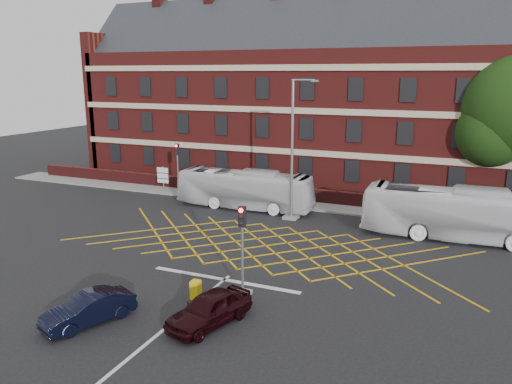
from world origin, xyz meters
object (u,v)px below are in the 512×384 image
at_px(traffic_light_far, 178,173).
at_px(direction_signs, 163,176).
at_px(street_lamp, 293,172).
at_px(utility_cabinet, 196,290).
at_px(car_navy, 89,309).
at_px(traffic_light_near, 242,259).
at_px(bus_right, 459,214).
at_px(car_maroon, 209,309).
at_px(bus_left, 245,189).

xyz_separation_m(traffic_light_far, direction_signs, (-1.55, 0.01, -0.39)).
distance_m(street_lamp, direction_signs, 13.64).
relative_size(street_lamp, utility_cabinet, 11.13).
bearing_deg(traffic_light_far, utility_cabinet, -56.11).
bearing_deg(street_lamp, car_navy, -98.59).
relative_size(traffic_light_near, street_lamp, 0.44).
xyz_separation_m(direction_signs, utility_cabinet, (13.25, -17.44, -0.94)).
relative_size(bus_right, direction_signs, 5.31).
relative_size(street_lamp, direction_signs, 4.39).
distance_m(car_navy, traffic_light_near, 6.89).
bearing_deg(traffic_light_far, bus_right, -9.33).
distance_m(bus_right, car_maroon, 18.03).
distance_m(car_navy, direction_signs, 23.58).
relative_size(car_navy, utility_cabinet, 4.38).
xyz_separation_m(bus_left, car_maroon, (6.20, -17.11, -0.79)).
bearing_deg(direction_signs, car_maroon, -52.20).
bearing_deg(car_maroon, traffic_light_near, 104.97).
bearing_deg(street_lamp, traffic_light_far, 163.23).
bearing_deg(street_lamp, car_maroon, -83.04).
distance_m(traffic_light_near, traffic_light_far, 21.14).
height_order(bus_right, street_lamp, street_lamp).
xyz_separation_m(traffic_light_near, direction_signs, (-15.07, 16.27, -0.39)).
xyz_separation_m(bus_left, traffic_light_far, (-7.21, 2.16, 0.30)).
xyz_separation_m(bus_left, car_navy, (1.60, -18.99, -0.84)).
bearing_deg(bus_right, traffic_light_far, 79.31).
bearing_deg(bus_left, bus_right, -96.05).
bearing_deg(traffic_light_far, street_lamp, -16.77).
relative_size(car_navy, traffic_light_far, 0.89).
height_order(traffic_light_near, traffic_light_far, same).
bearing_deg(car_navy, direction_signs, 138.37).
relative_size(traffic_light_near, direction_signs, 1.94).
bearing_deg(bus_right, traffic_light_near, 143.36).
relative_size(bus_right, utility_cabinet, 13.44).
relative_size(traffic_light_far, utility_cabinet, 4.92).
distance_m(car_navy, utility_cabinet, 4.72).
xyz_separation_m(bus_right, utility_cabinet, (-10.71, -13.74, -1.19)).
height_order(bus_left, utility_cabinet, bus_left).
bearing_deg(bus_right, street_lamp, 87.47).
relative_size(bus_left, traffic_light_near, 2.46).
distance_m(bus_left, direction_signs, 9.03).
height_order(bus_right, utility_cabinet, bus_right).
bearing_deg(street_lamp, utility_cabinet, -89.11).
distance_m(car_navy, street_lamp, 18.10).
relative_size(bus_right, traffic_light_near, 2.73).
bearing_deg(car_maroon, street_lamp, 113.92).
bearing_deg(street_lamp, traffic_light_near, -80.96).
bearing_deg(bus_right, bus_left, 82.93).
bearing_deg(utility_cabinet, direction_signs, 127.23).
relative_size(bus_left, car_navy, 2.77).
distance_m(bus_left, bus_right, 15.28).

